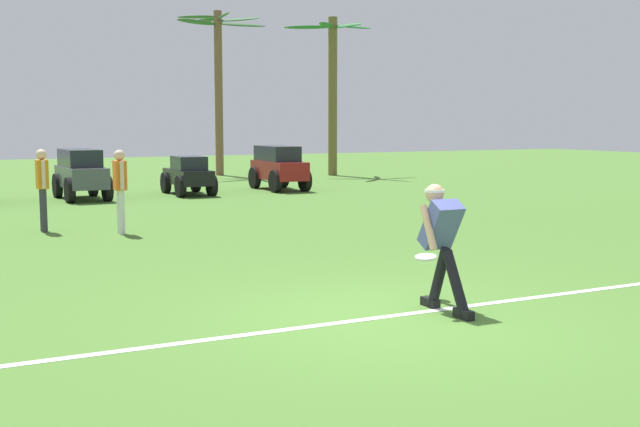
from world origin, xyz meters
name	(u,v)px	position (x,y,z in m)	size (l,w,h in m)	color
ground_plane	(385,316)	(0.00, 0.00, 0.00)	(80.00, 80.00, 0.00)	#48752C
field_line_paint	(387,316)	(0.00, -0.05, 0.00)	(19.49, 0.11, 0.01)	white
frisbee_thrower	(441,240)	(0.68, -0.06, 0.79)	(0.47, 1.13, 1.39)	black
frisbee_in_flight	(426,257)	(0.89, 0.53, 0.49)	(0.36, 0.36, 0.06)	white
teammate_near_sideline	(42,182)	(-2.25, 8.60, 0.94)	(0.20, 0.49, 1.56)	#33333D
teammate_midfield	(120,183)	(-1.01, 7.64, 0.94)	(0.21, 0.49, 1.56)	silver
parked_car_slot_b	(81,172)	(-0.38, 14.84, 0.72)	(1.19, 2.42, 1.34)	#474C51
parked_car_slot_c	(188,175)	(2.61, 14.88, 0.56)	(1.13, 2.22, 1.10)	black
parked_car_slot_d	(279,166)	(5.59, 15.22, 0.72)	(1.19, 2.42, 1.34)	maroon
palm_tree_far_left	(219,73)	(6.31, 22.39, 3.93)	(3.85, 3.38, 6.29)	brown
palm_tree_left_of_centre	(333,84)	(10.20, 20.36, 3.51)	(3.45, 3.18, 6.05)	brown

